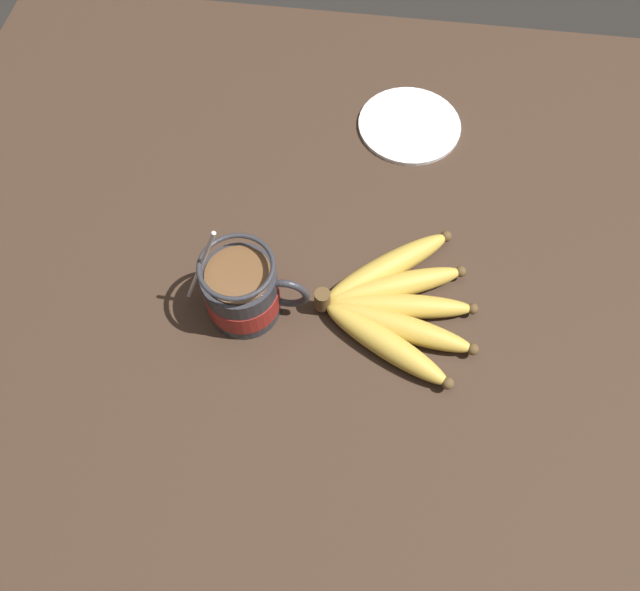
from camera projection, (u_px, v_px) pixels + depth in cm
name	position (u px, v px, depth cm)	size (l,w,h in cm)	color
table	(319.00, 336.00, 78.67)	(120.39, 120.39, 2.60)	#332319
coffee_mug	(243.00, 291.00, 75.29)	(15.64, 9.20, 16.55)	#28282D
banana_bunch	(394.00, 305.00, 77.43)	(20.66, 23.39, 4.03)	#4C381E
small_plate	(409.00, 125.00, 93.55)	(15.35, 15.35, 0.60)	white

